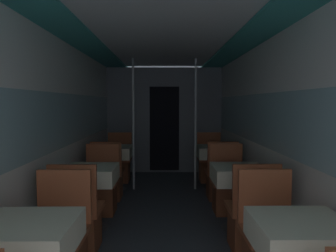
% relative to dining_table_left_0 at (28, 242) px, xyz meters
% --- Properties ---
extents(wall_left, '(0.05, 8.23, 2.28)m').
position_rel_dining_table_left_0_xyz_m(wall_left, '(-0.38, 2.11, 0.54)').
color(wall_left, silver).
rests_on(wall_left, ground_plane).
extents(wall_right, '(0.05, 8.23, 2.28)m').
position_rel_dining_table_left_0_xyz_m(wall_right, '(2.15, 2.11, 0.54)').
color(wall_right, silver).
rests_on(wall_right, ground_plane).
extents(ceiling_panel, '(2.54, 8.23, 0.07)m').
position_rel_dining_table_left_0_xyz_m(ceiling_panel, '(0.89, 2.11, 1.70)').
color(ceiling_panel, silver).
rests_on(ceiling_panel, wall_left).
extents(bulkhead_far, '(2.49, 0.09, 2.28)m').
position_rel_dining_table_left_0_xyz_m(bulkhead_far, '(0.89, 5.07, 0.51)').
color(bulkhead_far, slate).
rests_on(bulkhead_far, ground_plane).
extents(dining_table_left_0, '(0.61, 0.61, 0.76)m').
position_rel_dining_table_left_0_xyz_m(dining_table_left_0, '(0.00, 0.00, 0.00)').
color(dining_table_left_0, '#4C4C51').
rests_on(dining_table_left_0, ground_plane).
extents(chair_left_far_0, '(0.47, 0.47, 0.93)m').
position_rel_dining_table_left_0_xyz_m(chair_left_far_0, '(0.00, 0.59, -0.34)').
color(chair_left_far_0, brown).
rests_on(chair_left_far_0, ground_plane).
extents(dining_table_left_1, '(0.61, 0.61, 0.76)m').
position_rel_dining_table_left_0_xyz_m(dining_table_left_1, '(0.00, 1.81, 0.00)').
color(dining_table_left_1, '#4C4C51').
rests_on(dining_table_left_1, ground_plane).
extents(chair_left_near_1, '(0.47, 0.47, 0.93)m').
position_rel_dining_table_left_0_xyz_m(chair_left_near_1, '(0.00, 1.22, -0.34)').
color(chair_left_near_1, brown).
rests_on(chair_left_near_1, ground_plane).
extents(chair_left_far_1, '(0.47, 0.47, 0.93)m').
position_rel_dining_table_left_0_xyz_m(chair_left_far_1, '(0.00, 2.41, -0.34)').
color(chair_left_far_1, brown).
rests_on(chair_left_far_1, ground_plane).
extents(dining_table_left_2, '(0.61, 0.61, 0.76)m').
position_rel_dining_table_left_0_xyz_m(dining_table_left_2, '(0.00, 3.62, 0.00)').
color(dining_table_left_2, '#4C4C51').
rests_on(dining_table_left_2, ground_plane).
extents(chair_left_near_2, '(0.47, 0.47, 0.93)m').
position_rel_dining_table_left_0_xyz_m(chair_left_near_2, '(0.00, 3.03, -0.34)').
color(chair_left_near_2, brown).
rests_on(chair_left_near_2, ground_plane).
extents(chair_left_far_2, '(0.47, 0.47, 0.93)m').
position_rel_dining_table_left_0_xyz_m(chair_left_far_2, '(0.00, 4.22, -0.34)').
color(chair_left_far_2, brown).
rests_on(chair_left_far_2, ground_plane).
extents(support_pole_left_2, '(0.04, 0.04, 2.28)m').
position_rel_dining_table_left_0_xyz_m(support_pole_left_2, '(0.34, 3.62, 0.52)').
color(support_pole_left_2, silver).
rests_on(support_pole_left_2, ground_plane).
extents(dining_table_right_0, '(0.61, 0.61, 0.76)m').
position_rel_dining_table_left_0_xyz_m(dining_table_right_0, '(1.77, 0.00, 0.00)').
color(dining_table_right_0, '#4C4C51').
rests_on(dining_table_right_0, ground_plane).
extents(chair_right_far_0, '(0.47, 0.47, 0.93)m').
position_rel_dining_table_left_0_xyz_m(chair_right_far_0, '(1.77, 0.59, -0.34)').
color(chair_right_far_0, brown).
rests_on(chair_right_far_0, ground_plane).
extents(dining_table_right_1, '(0.61, 0.61, 0.76)m').
position_rel_dining_table_left_0_xyz_m(dining_table_right_1, '(1.77, 1.81, 0.00)').
color(dining_table_right_1, '#4C4C51').
rests_on(dining_table_right_1, ground_plane).
extents(chair_right_near_1, '(0.47, 0.47, 0.93)m').
position_rel_dining_table_left_0_xyz_m(chair_right_near_1, '(1.77, 1.22, -0.34)').
color(chair_right_near_1, brown).
rests_on(chair_right_near_1, ground_plane).
extents(chair_right_far_1, '(0.47, 0.47, 0.93)m').
position_rel_dining_table_left_0_xyz_m(chair_right_far_1, '(1.77, 2.41, -0.34)').
color(chair_right_far_1, brown).
rests_on(chair_right_far_1, ground_plane).
extents(dining_table_right_2, '(0.61, 0.61, 0.76)m').
position_rel_dining_table_left_0_xyz_m(dining_table_right_2, '(1.77, 3.62, 0.00)').
color(dining_table_right_2, '#4C4C51').
rests_on(dining_table_right_2, ground_plane).
extents(chair_right_near_2, '(0.47, 0.47, 0.93)m').
position_rel_dining_table_left_0_xyz_m(chair_right_near_2, '(1.77, 3.03, -0.34)').
color(chair_right_near_2, brown).
rests_on(chair_right_near_2, ground_plane).
extents(chair_right_far_2, '(0.47, 0.47, 0.93)m').
position_rel_dining_table_left_0_xyz_m(chair_right_far_2, '(1.77, 4.22, -0.34)').
color(chair_right_far_2, brown).
rests_on(chair_right_far_2, ground_plane).
extents(support_pole_right_2, '(0.04, 0.04, 2.28)m').
position_rel_dining_table_left_0_xyz_m(support_pole_right_2, '(1.43, 3.62, 0.52)').
color(support_pole_right_2, silver).
rests_on(support_pole_right_2, ground_plane).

